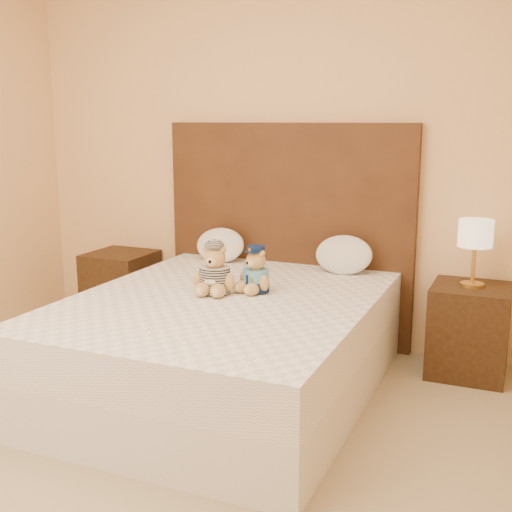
{
  "coord_description": "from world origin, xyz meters",
  "views": [
    {
      "loc": [
        1.52,
        -1.89,
        1.52
      ],
      "look_at": [
        0.09,
        1.45,
        0.74
      ],
      "focal_mm": 45.0,
      "sensor_mm": 36.0,
      "label": 1
    }
  ],
  "objects_px": {
    "bed": "(224,344)",
    "nightstand_left": "(121,288)",
    "teddy_police": "(256,269)",
    "lamp": "(475,237)",
    "pillow_right": "(344,253)",
    "nightstand_right": "(469,330)",
    "pillow_left": "(220,244)",
    "teddy_prisoner": "(215,269)"
  },
  "relations": [
    {
      "from": "nightstand_right",
      "to": "pillow_right",
      "type": "height_order",
      "value": "pillow_right"
    },
    {
      "from": "bed",
      "to": "nightstand_left",
      "type": "height_order",
      "value": "same"
    },
    {
      "from": "teddy_police",
      "to": "pillow_right",
      "type": "height_order",
      "value": "teddy_police"
    },
    {
      "from": "teddy_police",
      "to": "pillow_left",
      "type": "distance_m",
      "value": 0.85
    },
    {
      "from": "nightstand_right",
      "to": "teddy_prisoner",
      "type": "xyz_separation_m",
      "value": [
        -1.33,
        -0.75,
        0.42
      ]
    },
    {
      "from": "bed",
      "to": "nightstand_left",
      "type": "bearing_deg",
      "value": 147.38
    },
    {
      "from": "lamp",
      "to": "pillow_left",
      "type": "xyz_separation_m",
      "value": [
        -1.68,
        0.03,
        -0.17
      ]
    },
    {
      "from": "nightstand_right",
      "to": "lamp",
      "type": "bearing_deg",
      "value": 180.0
    },
    {
      "from": "pillow_right",
      "to": "bed",
      "type": "bearing_deg",
      "value": -118.68
    },
    {
      "from": "teddy_prisoner",
      "to": "pillow_left",
      "type": "distance_m",
      "value": 0.85
    },
    {
      "from": "lamp",
      "to": "teddy_prisoner",
      "type": "height_order",
      "value": "lamp"
    },
    {
      "from": "teddy_police",
      "to": "pillow_right",
      "type": "xyz_separation_m",
      "value": [
        0.34,
        0.65,
        -0.0
      ]
    },
    {
      "from": "teddy_police",
      "to": "lamp",
      "type": "bearing_deg",
      "value": 51.03
    },
    {
      "from": "bed",
      "to": "lamp",
      "type": "relative_size",
      "value": 5.0
    },
    {
      "from": "bed",
      "to": "nightstand_right",
      "type": "distance_m",
      "value": 1.48
    },
    {
      "from": "bed",
      "to": "teddy_prisoner",
      "type": "height_order",
      "value": "teddy_prisoner"
    },
    {
      "from": "pillow_left",
      "to": "pillow_right",
      "type": "xyz_separation_m",
      "value": [
        0.88,
        0.0,
        0.01
      ]
    },
    {
      "from": "pillow_left",
      "to": "teddy_police",
      "type": "bearing_deg",
      "value": -49.85
    },
    {
      "from": "teddy_prisoner",
      "to": "teddy_police",
      "type": "bearing_deg",
      "value": 24.78
    },
    {
      "from": "pillow_left",
      "to": "bed",
      "type": "bearing_deg",
      "value": -62.56
    },
    {
      "from": "bed",
      "to": "nightstand_right",
      "type": "height_order",
      "value": "same"
    },
    {
      "from": "nightstand_left",
      "to": "teddy_police",
      "type": "relative_size",
      "value": 2.07
    },
    {
      "from": "nightstand_right",
      "to": "lamp",
      "type": "relative_size",
      "value": 1.38
    },
    {
      "from": "nightstand_right",
      "to": "pillow_right",
      "type": "relative_size",
      "value": 1.48
    },
    {
      "from": "teddy_prisoner",
      "to": "pillow_left",
      "type": "height_order",
      "value": "teddy_prisoner"
    },
    {
      "from": "nightstand_left",
      "to": "teddy_police",
      "type": "distance_m",
      "value": 1.56
    },
    {
      "from": "teddy_police",
      "to": "pillow_left",
      "type": "xyz_separation_m",
      "value": [
        -0.55,
        0.65,
        -0.01
      ]
    },
    {
      "from": "lamp",
      "to": "teddy_police",
      "type": "distance_m",
      "value": 1.3
    },
    {
      "from": "lamp",
      "to": "pillow_right",
      "type": "distance_m",
      "value": 0.81
    },
    {
      "from": "lamp",
      "to": "pillow_right",
      "type": "xyz_separation_m",
      "value": [
        -0.8,
        0.03,
        -0.17
      ]
    },
    {
      "from": "nightstand_right",
      "to": "teddy_prisoner",
      "type": "height_order",
      "value": "teddy_prisoner"
    },
    {
      "from": "teddy_prisoner",
      "to": "nightstand_left",
      "type": "bearing_deg",
      "value": 139.95
    },
    {
      "from": "lamp",
      "to": "pillow_left",
      "type": "bearing_deg",
      "value": 178.98
    },
    {
      "from": "nightstand_left",
      "to": "pillow_left",
      "type": "xyz_separation_m",
      "value": [
        0.82,
        0.03,
        0.4
      ]
    },
    {
      "from": "lamp",
      "to": "pillow_right",
      "type": "height_order",
      "value": "lamp"
    },
    {
      "from": "bed",
      "to": "teddy_police",
      "type": "relative_size",
      "value": 7.54
    },
    {
      "from": "lamp",
      "to": "pillow_right",
      "type": "bearing_deg",
      "value": 177.84
    },
    {
      "from": "lamp",
      "to": "teddy_police",
      "type": "xyz_separation_m",
      "value": [
        -1.13,
        -0.62,
        -0.17
      ]
    },
    {
      "from": "pillow_left",
      "to": "teddy_prisoner",
      "type": "bearing_deg",
      "value": -65.78
    },
    {
      "from": "teddy_police",
      "to": "bed",
      "type": "bearing_deg",
      "value": -101.5
    },
    {
      "from": "lamp",
      "to": "bed",
      "type": "bearing_deg",
      "value": -147.38
    },
    {
      "from": "bed",
      "to": "pillow_right",
      "type": "xyz_separation_m",
      "value": [
        0.45,
        0.83,
        0.41
      ]
    }
  ]
}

